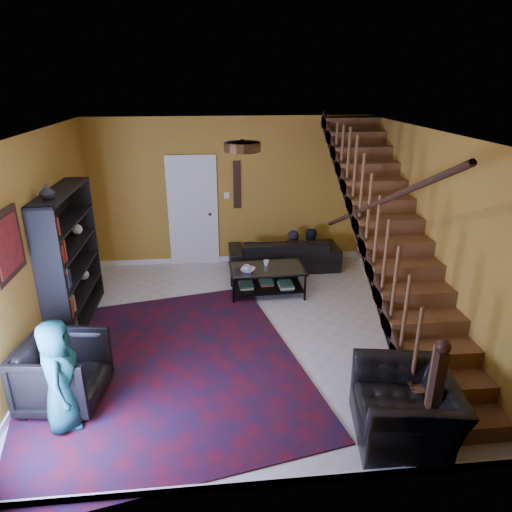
{
  "coord_description": "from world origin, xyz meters",
  "views": [
    {
      "loc": [
        -0.36,
        -5.77,
        3.43
      ],
      "look_at": [
        0.27,
        0.4,
        1.0
      ],
      "focal_mm": 32.0,
      "sensor_mm": 36.0,
      "label": 1
    }
  ],
  "objects_px": {
    "bookshelf": "(71,260)",
    "sofa": "(284,253)",
    "armchair_right": "(405,408)",
    "armchair_left": "(64,373)",
    "coffee_table": "(267,278)"
  },
  "relations": [
    {
      "from": "bookshelf",
      "to": "sofa",
      "type": "xyz_separation_m",
      "value": [
        3.41,
        1.7,
        -0.66
      ]
    },
    {
      "from": "armchair_left",
      "to": "coffee_table",
      "type": "xyz_separation_m",
      "value": [
        2.59,
        2.55,
        -0.12
      ]
    },
    {
      "from": "bookshelf",
      "to": "armchair_right",
      "type": "bearing_deg",
      "value": -36.12
    },
    {
      "from": "armchair_right",
      "to": "coffee_table",
      "type": "bearing_deg",
      "value": -155.61
    },
    {
      "from": "sofa",
      "to": "armchair_left",
      "type": "height_order",
      "value": "armchair_left"
    },
    {
      "from": "sofa",
      "to": "coffee_table",
      "type": "height_order",
      "value": "sofa"
    },
    {
      "from": "bookshelf",
      "to": "armchair_left",
      "type": "bearing_deg",
      "value": -79.66
    },
    {
      "from": "armchair_left",
      "to": "armchair_right",
      "type": "distance_m",
      "value": 3.66
    },
    {
      "from": "bookshelf",
      "to": "armchair_right",
      "type": "xyz_separation_m",
      "value": [
        3.9,
        -2.85,
        -0.62
      ]
    },
    {
      "from": "armchair_left",
      "to": "sofa",
      "type": "bearing_deg",
      "value": -32.05
    },
    {
      "from": "sofa",
      "to": "armchair_left",
      "type": "distance_m",
      "value": 4.76
    },
    {
      "from": "armchair_left",
      "to": "coffee_table",
      "type": "distance_m",
      "value": 3.64
    },
    {
      "from": "sofa",
      "to": "armchair_right",
      "type": "relative_size",
      "value": 1.95
    },
    {
      "from": "sofa",
      "to": "armchair_right",
      "type": "xyz_separation_m",
      "value": [
        0.5,
        -4.55,
        0.04
      ]
    },
    {
      "from": "armchair_right",
      "to": "coffee_table",
      "type": "relative_size",
      "value": 0.85
    }
  ]
}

